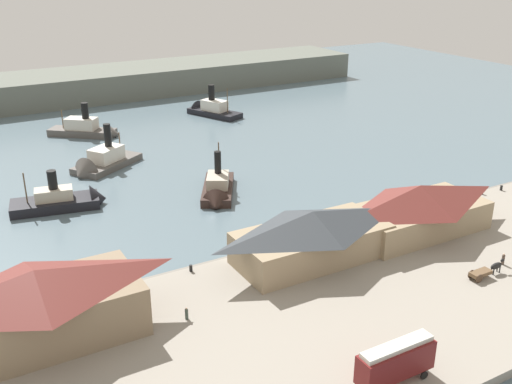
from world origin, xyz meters
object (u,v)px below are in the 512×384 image
Objects in this scene: ferry_moored_west at (100,164)px; ferry_departing_north at (67,200)px; pedestrian_walking_east at (503,259)px; ferry_mid_harbor at (217,190)px; horse_cart at (486,270)px; mooring_post_west at (501,188)px; street_tram at (396,360)px; mooring_post_center_east at (191,268)px; ferry_shed_east_terminal at (312,235)px; mooring_post_east at (482,192)px; ferry_near_quay at (209,109)px; ferry_moored_east at (89,129)px; ferry_shed_west_terminal at (418,208)px; pedestrian_walking_west at (187,314)px; ferry_shed_central_terminal at (39,305)px.

ferry_moored_west is 1.02× the size of ferry_departing_north.
pedestrian_walking_east is at bearing -48.22° from ferry_departing_north.
ferry_mid_harbor is 0.97× the size of ferry_departing_north.
mooring_post_west is at bearing 36.19° from horse_cart.
street_tram is 31.77m from mooring_post_center_east.
horse_cart is 6.62× the size of mooring_post_center_east.
ferry_moored_west is (-14.60, 54.34, -3.51)m from ferry_shed_east_terminal.
mooring_post_east is at bearing 41.82° from horse_cart.
pedestrian_walking_east is 1.86× the size of mooring_post_east.
ferry_near_quay is 34.22m from ferry_moored_east.
ferry_shed_west_terminal is 14.43m from pedestrian_walking_east.
ferry_shed_west_terminal is at bearing -57.26° from ferry_mid_harbor.
horse_cart is 48.33m from ferry_mid_harbor.
street_tram is 24.57m from pedestrian_walking_west.
mooring_post_center_east is 49.27m from ferry_moored_west.
ferry_shed_east_terminal is 24.38× the size of mooring_post_west.
ferry_shed_central_terminal is 59.37m from ferry_moored_west.
ferry_departing_north is at bearing 154.13° from mooring_post_west.
ferry_departing_north is at bearing 95.08° from pedestrian_walking_west.
ferry_shed_east_terminal reaches higher than mooring_post_east.
ferry_departing_north is (-24.94, 38.20, -3.60)m from ferry_shed_east_terminal.
ferry_mid_harbor is (-19.34, 30.08, -3.76)m from ferry_shed_west_terminal.
ferry_mid_harbor is (-44.75, 25.08, -0.38)m from mooring_post_west.
ferry_moored_east reaches higher than street_tram.
mooring_post_center_east is (-16.12, 5.10, -3.23)m from ferry_shed_east_terminal.
pedestrian_walking_east reaches higher than mooring_post_west.
pedestrian_walking_east is at bearing -13.14° from ferry_shed_central_terminal.
street_tram is at bearing -84.93° from ferry_moored_west.
mooring_post_center_east is at bearing 152.99° from pedestrian_walking_east.
ferry_moored_west is 25.61m from ferry_moored_east.
mooring_post_west is 0.05× the size of ferry_moored_west.
pedestrian_walking_east is 29.39m from mooring_post_west.
ferry_moored_west is at bearing 105.03° from ferry_shed_east_terminal.
ferry_mid_harbor is at bearing -78.74° from ferry_moored_east.
ferry_shed_central_terminal reaches higher than ferry_moored_west.
ferry_shed_central_terminal reaches higher than horse_cart.
mooring_post_east is (61.17, 9.93, -0.27)m from pedestrian_walking_west.
mooring_post_east is at bearing -78.36° from ferry_near_quay.
ferry_near_quay is 1.03× the size of ferry_moored_west.
ferry_moored_west is at bearing -100.04° from ferry_moored_east.
ferry_moored_west is (-36.59, 68.68, -0.59)m from pedestrian_walking_east.
pedestrian_walking_east is 49.19m from ferry_mid_harbor.
ferry_shed_central_terminal is 76.84m from mooring_post_east.
ferry_shed_east_terminal is at bearing -56.86° from ferry_departing_north.
ferry_moored_east is at bearing 70.29° from ferry_departing_north.
ferry_shed_central_terminal is 16.38m from pedestrian_walking_west.
ferry_near_quay is at bearing 74.10° from ferry_shed_east_terminal.
horse_cart is at bearing -138.18° from mooring_post_east.
ferry_mid_harbor is at bearing 58.83° from pedestrian_walking_west.
ferry_shed_central_terminal is at bearing -140.18° from ferry_mid_harbor.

